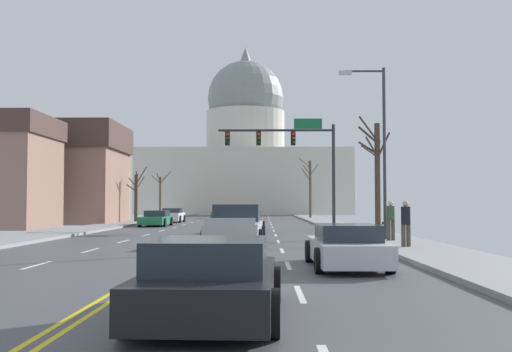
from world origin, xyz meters
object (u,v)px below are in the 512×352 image
(sedan_near_01, at_px, (240,226))
(sedan_oncoming_01, at_px, (172,216))
(pickup_truck_near_02, at_px, (236,228))
(sedan_near_03, at_px, (346,247))
(pedestrian_01, at_px, (391,218))
(bicycle_parked, at_px, (385,229))
(sedan_near_00, at_px, (247,222))
(sedan_near_04, at_px, (211,281))
(street_lamp_right, at_px, (378,137))
(pedestrian_00, at_px, (406,221))
(sedan_oncoming_02, at_px, (221,213))
(signal_gantry, at_px, (293,148))
(sedan_oncoming_00, at_px, (156,219))

(sedan_near_01, height_order, sedan_oncoming_01, sedan_near_01)
(pickup_truck_near_02, bearing_deg, sedan_near_03, -65.85)
(pedestrian_01, distance_m, bicycle_parked, 2.98)
(sedan_near_00, height_order, sedan_near_04, sedan_near_00)
(street_lamp_right, relative_size, sedan_oncoming_01, 1.80)
(pickup_truck_near_02, relative_size, pedestrian_00, 3.33)
(pedestrian_01, bearing_deg, sedan_oncoming_02, 103.75)
(sedan_near_03, height_order, sedan_near_04, sedan_near_04)
(sedan_near_00, xyz_separation_m, sedan_oncoming_01, (-7.26, 18.57, -0.00))
(sedan_near_03, xyz_separation_m, sedan_oncoming_01, (-10.42, 37.98, 0.05))
(sedan_near_00, relative_size, sedan_near_03, 1.01)
(sedan_oncoming_01, bearing_deg, sedan_near_00, -68.64)
(signal_gantry, bearing_deg, sedan_near_01, -105.69)
(sedan_oncoming_00, bearing_deg, sedan_oncoming_02, 81.25)
(sedan_oncoming_01, relative_size, pedestrian_01, 2.50)
(sedan_near_00, bearing_deg, sedan_near_03, -80.77)
(street_lamp_right, distance_m, pedestrian_01, 3.65)
(street_lamp_right, bearing_deg, sedan_near_03, -105.66)
(pickup_truck_near_02, distance_m, pedestrian_01, 6.93)
(sedan_near_04, bearing_deg, sedan_near_03, 66.98)
(pickup_truck_near_02, distance_m, bicycle_parked, 8.62)
(sedan_near_01, relative_size, pedestrian_01, 2.56)
(sedan_near_01, height_order, sedan_oncoming_02, sedan_near_01)
(street_lamp_right, height_order, sedan_oncoming_02, street_lamp_right)
(sedan_oncoming_01, distance_m, pedestrian_00, 34.75)
(signal_gantry, relative_size, pedestrian_01, 4.68)
(pedestrian_00, height_order, pedestrian_01, pedestrian_01)
(sedan_near_04, distance_m, bicycle_parked, 20.70)
(sedan_near_04, distance_m, pedestrian_01, 17.86)
(signal_gantry, distance_m, bicycle_parked, 13.25)
(pedestrian_01, bearing_deg, signal_gantry, 103.25)
(signal_gantry, relative_size, street_lamp_right, 1.04)
(street_lamp_right, distance_m, sedan_oncoming_01, 30.95)
(sedan_oncoming_01, distance_m, sedan_oncoming_02, 13.54)
(pickup_truck_near_02, xyz_separation_m, sedan_oncoming_01, (-7.12, 30.63, -0.14))
(sedan_near_00, bearing_deg, street_lamp_right, -56.32)
(sedan_near_04, height_order, sedan_oncoming_00, sedan_near_04)
(pedestrian_00, distance_m, bicycle_parked, 6.61)
(sedan_near_00, bearing_deg, pedestrian_00, -65.38)
(sedan_near_04, height_order, bicycle_parked, sedan_near_04)
(pickup_truck_near_02, distance_m, sedan_oncoming_01, 31.45)
(sedan_near_00, relative_size, bicycle_parked, 2.64)
(pedestrian_00, bearing_deg, signal_gantry, 99.95)
(sedan_near_00, height_order, pickup_truck_near_02, pickup_truck_near_02)
(sedan_oncoming_02, distance_m, pedestrian_01, 42.68)
(sedan_near_00, bearing_deg, sedan_near_01, -91.57)
(sedan_near_04, xyz_separation_m, sedan_oncoming_00, (-7.26, 36.12, -0.02))
(pickup_truck_near_02, bearing_deg, sedan_oncoming_01, 103.09)
(sedan_near_00, height_order, pedestrian_01, pedestrian_01)
(sedan_near_04, distance_m, pedestrian_00, 14.39)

